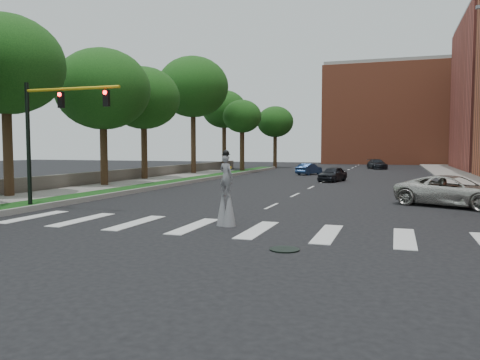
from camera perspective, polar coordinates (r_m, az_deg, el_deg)
ground_plane at (r=16.91m, az=-3.01°, el=-6.44°), size 160.00×160.00×0.00m
grass_median at (r=39.71m, az=-7.92°, el=-0.28°), size 2.00×60.00×0.25m
median_curb at (r=39.25m, az=-6.54°, el=-0.30°), size 0.20×60.00×0.28m
sidewalk_left at (r=32.89m, az=-20.43°, el=-1.44°), size 4.00×60.00×0.18m
stone_wall at (r=44.09m, az=-13.18°, el=0.63°), size 0.50×56.00×1.10m
manhole at (r=14.16m, az=5.46°, el=-8.42°), size 0.90×0.90×0.04m
building_backdrop at (r=93.67m, az=18.50°, el=7.43°), size 26.00×14.00×18.00m
traffic_signal at (r=24.38m, az=-22.34°, el=6.26°), size 5.30×0.23×6.20m
stilt_performer at (r=18.18m, az=-1.70°, el=-2.05°), size 0.82×0.63×2.96m
suv_crossing at (r=26.54m, az=24.67°, el=-1.25°), size 6.36×4.92×1.61m
car_near at (r=42.70m, az=11.22°, el=0.71°), size 2.52×4.20×1.34m
car_mid at (r=52.93m, az=8.41°, el=1.32°), size 2.54×4.03×1.25m
car_far at (r=69.10m, az=16.36°, el=1.87°), size 3.34×5.14×1.39m
tree_1 at (r=31.45m, az=-26.74°, el=12.43°), size 6.88×6.88×10.86m
tree_2 at (r=37.72m, az=-16.40°, el=10.54°), size 7.22×7.22×10.56m
tree_3 at (r=44.31m, az=-11.68°, el=9.72°), size 6.67×6.67×10.41m
tree_4 at (r=53.48m, az=-5.75°, el=11.19°), size 7.94×7.94×13.19m
tree_5 at (r=64.73m, az=-1.96°, el=8.58°), size 6.08×6.08×10.88m
tree_6 at (r=56.99m, az=0.26°, el=7.69°), size 4.67×4.67×8.80m
tree_7 at (r=70.08m, az=4.31°, el=7.06°), size 5.40×5.40×9.16m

